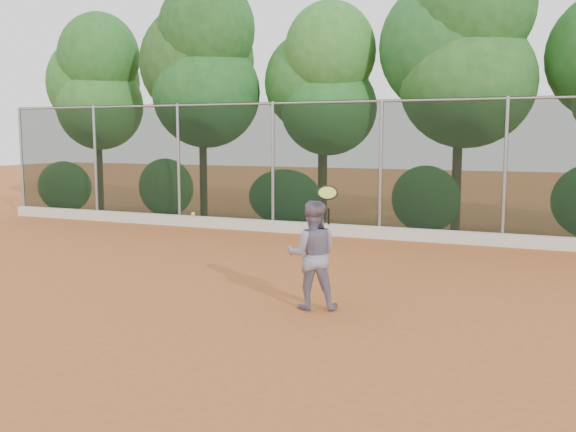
% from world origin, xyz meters
% --- Properties ---
extents(ground, '(80.00, 80.00, 0.00)m').
position_xyz_m(ground, '(0.00, 0.00, 0.00)').
color(ground, '#A95727').
rests_on(ground, ground).
extents(concrete_curb, '(24.00, 0.20, 0.30)m').
position_xyz_m(concrete_curb, '(0.00, 6.82, 0.15)').
color(concrete_curb, silver).
rests_on(concrete_curb, ground).
extents(tennis_player, '(0.96, 0.86, 1.64)m').
position_xyz_m(tennis_player, '(0.83, -0.02, 0.82)').
color(tennis_player, slate).
rests_on(tennis_player, ground).
extents(chainlink_fence, '(24.09, 0.09, 3.50)m').
position_xyz_m(chainlink_fence, '(-0.00, 7.00, 1.86)').
color(chainlink_fence, black).
rests_on(chainlink_fence, ground).
extents(foliage_backdrop, '(23.70, 3.63, 7.55)m').
position_xyz_m(foliage_backdrop, '(-0.55, 8.98, 4.40)').
color(foliage_backdrop, '#412919').
rests_on(foliage_backdrop, ground).
extents(tennis_racket, '(0.37, 0.34, 0.59)m').
position_xyz_m(tennis_racket, '(1.14, -0.23, 1.75)').
color(tennis_racket, black).
rests_on(tennis_racket, ground).
extents(tennis_ball_in_flight, '(0.07, 0.07, 0.07)m').
position_xyz_m(tennis_ball_in_flight, '(-1.28, 0.06, 1.33)').
color(tennis_ball_in_flight, '#B5DA31').
rests_on(tennis_ball_in_flight, ground).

